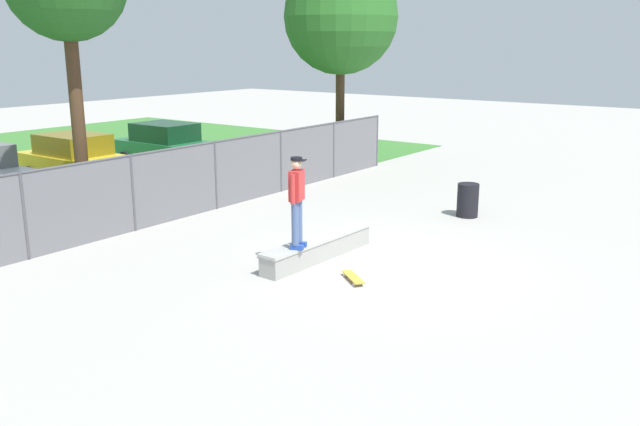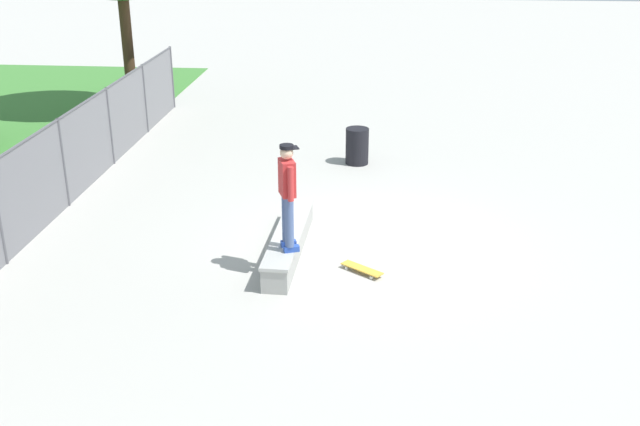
% 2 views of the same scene
% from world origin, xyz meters
% --- Properties ---
extents(ground_plane, '(80.00, 80.00, 0.00)m').
position_xyz_m(ground_plane, '(0.00, 0.00, 0.00)').
color(ground_plane, '#ADAAA3').
extents(concrete_ledge, '(3.24, 0.59, 0.47)m').
position_xyz_m(concrete_ledge, '(-0.53, 1.47, 0.24)').
color(concrete_ledge, '#999993').
rests_on(concrete_ledge, ground).
extents(skateboarder, '(0.57, 0.38, 1.84)m').
position_xyz_m(skateboarder, '(-1.36, 1.38, 1.50)').
color(skateboarder, '#2647A5').
rests_on(skateboarder, concrete_ledge).
extents(skateboard, '(0.64, 0.76, 0.09)m').
position_xyz_m(skateboard, '(-1.21, 0.13, 0.07)').
color(skateboard, gold).
rests_on(skateboard, ground).
extents(chainlink_fence, '(19.63, 0.07, 1.89)m').
position_xyz_m(chainlink_fence, '(-0.00, 6.40, 1.02)').
color(chainlink_fence, '#4C4C51').
rests_on(chainlink_fence, ground).
extents(trash_bin, '(0.56, 0.56, 0.88)m').
position_xyz_m(trash_bin, '(4.73, 0.46, 0.44)').
color(trash_bin, black).
rests_on(trash_bin, ground).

